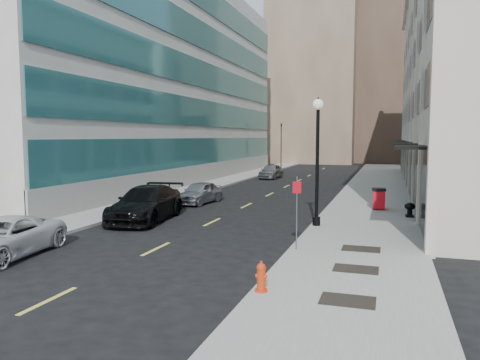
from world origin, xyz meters
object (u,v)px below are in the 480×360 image
Objects in this scene: traffic_signal at (281,126)px; urn_planter at (410,208)px; fire_hydrant at (261,277)px; lamppost at (317,150)px; sign_post at (297,204)px; car_silver_sedan at (200,193)px; trash_bin at (379,198)px; car_black_pickup at (146,203)px; car_white_van at (2,238)px; car_grey_sedan at (271,171)px.

traffic_signal reaches higher than urn_planter.
lamppost is at bearing 89.72° from fire_hydrant.
sign_post reaches higher than fire_hydrant.
car_silver_sedan is 18.12m from fire_hydrant.
urn_planter is at bearing -3.98° from car_silver_sedan.
trash_bin is at bearing 80.16° from fire_hydrant.
lamppost is at bearing -29.42° from car_silver_sedan.
trash_bin is at bearing 23.12° from car_black_pickup.
sign_post is (9.95, 3.84, 1.16)m from car_white_van.
urn_planter is at bearing -57.84° from trash_bin.
trash_bin is 11.31m from sign_post.
trash_bin is (13.48, -34.07, -4.91)m from traffic_signal.
fire_hydrant is at bearing -106.68° from sign_post.
car_white_van is (0.85, -48.84, -5.00)m from traffic_signal.
fire_hydrant is 10.46m from lamppost.
urn_planter is (4.30, 8.78, -1.27)m from sign_post.
car_silver_sedan reaches higher than trash_bin.
car_grey_sedan reaches higher than car_silver_sedan.
fire_hydrant is 14.43m from urn_planter.
lamppost is 6.52m from urn_planter.
car_black_pickup reaches higher than car_white_van.
car_white_van is 10.01m from fire_hydrant.
car_grey_sedan is 26.83m from lamppost.
car_black_pickup is 7.27× the size of fire_hydrant.
car_grey_sedan is at bearing 120.79° from urn_planter.
trash_bin is at bearing 59.53° from sign_post.
fire_hydrant is (8.73, -9.41, -0.33)m from car_black_pickup.
fire_hydrant is 1.12× the size of urn_planter.
fire_hydrant is at bearing -74.07° from car_grey_sedan.
traffic_signal is 46.44m from sign_post.
sign_post reaches higher than car_white_van.
car_black_pickup is 1.01× the size of lamppost.
car_grey_sedan is (0.23, 25.84, -0.14)m from car_black_pickup.
car_white_van is 6.10× the size of fire_hydrant.
urn_planter is (13.03, 4.36, -0.28)m from car_black_pickup.
fire_hydrant reaches higher than urn_planter.
car_black_pickup is 1.46× the size of car_silver_sedan.
car_white_van is 1.22× the size of car_silver_sedan.
car_grey_sedan is (1.45, 34.09, 0.04)m from car_white_van.
car_white_van is 10.72m from sign_post.
car_silver_sedan is at bearing 110.99° from sign_post.
urn_planter is at bearing 11.89° from car_black_pickup.
fire_hydrant is (9.95, -1.16, -0.15)m from car_white_van.
traffic_signal reaches higher than car_grey_sedan.
car_black_pickup is at bearing -154.90° from trash_bin.
sign_post is at bearing -33.46° from car_black_pickup.
traffic_signal is 40.93m from car_black_pickup.
lamppost reaches higher than fire_hydrant.
traffic_signal is 1.36× the size of car_white_van.
fire_hydrant is 0.14× the size of lamppost.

